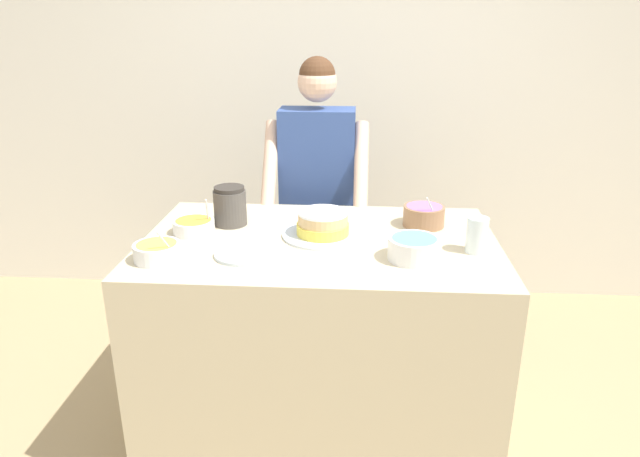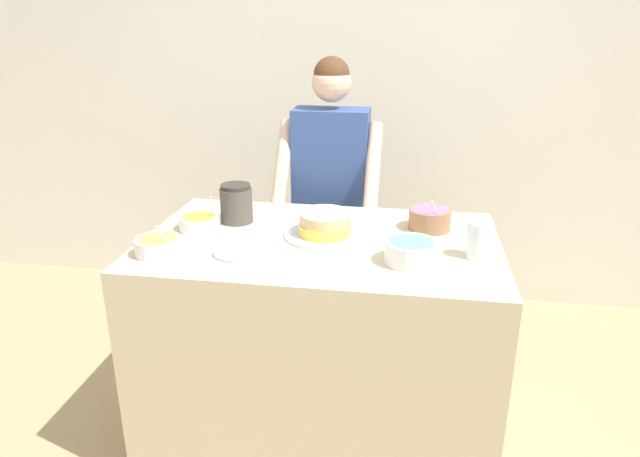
{
  "view_description": "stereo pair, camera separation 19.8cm",
  "coord_description": "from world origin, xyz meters",
  "px_view_note": "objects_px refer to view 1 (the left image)",
  "views": [
    {
      "loc": [
        0.15,
        -1.72,
        1.81
      ],
      "look_at": [
        0.0,
        0.41,
        1.02
      ],
      "focal_mm": 32.0,
      "sensor_mm": 36.0,
      "label": 1
    },
    {
      "loc": [
        0.35,
        -1.7,
        1.81
      ],
      "look_at": [
        0.0,
        0.41,
        1.02
      ],
      "focal_mm": 32.0,
      "sensor_mm": 36.0,
      "label": 2
    }
  ],
  "objects_px": {
    "frosting_bowl_orange": "(194,226)",
    "stoneware_jar": "(230,206)",
    "person_baker": "(317,184)",
    "frosting_bowl_blue": "(414,248)",
    "frosting_bowl_purple": "(424,215)",
    "ceramic_plate": "(244,254)",
    "cake": "(323,225)",
    "drinking_glass": "(477,235)",
    "frosting_bowl_yellow": "(157,251)"
  },
  "relations": [
    {
      "from": "frosting_bowl_yellow",
      "to": "ceramic_plate",
      "type": "height_order",
      "value": "frosting_bowl_yellow"
    },
    {
      "from": "frosting_bowl_blue",
      "to": "frosting_bowl_orange",
      "type": "bearing_deg",
      "value": 166.42
    },
    {
      "from": "ceramic_plate",
      "to": "frosting_bowl_orange",
      "type": "bearing_deg",
      "value": 138.85
    },
    {
      "from": "person_baker",
      "to": "ceramic_plate",
      "type": "relative_size",
      "value": 7.2
    },
    {
      "from": "frosting_bowl_blue",
      "to": "frosting_bowl_yellow",
      "type": "xyz_separation_m",
      "value": [
        -0.96,
        -0.07,
        -0.01
      ]
    },
    {
      "from": "frosting_bowl_orange",
      "to": "frosting_bowl_purple",
      "type": "height_order",
      "value": "frosting_bowl_orange"
    },
    {
      "from": "cake",
      "to": "person_baker",
      "type": "bearing_deg",
      "value": 96.18
    },
    {
      "from": "frosting_bowl_blue",
      "to": "frosting_bowl_yellow",
      "type": "relative_size",
      "value": 1.12
    },
    {
      "from": "frosting_bowl_purple",
      "to": "drinking_glass",
      "type": "bearing_deg",
      "value": -59.08
    },
    {
      "from": "frosting_bowl_orange",
      "to": "stoneware_jar",
      "type": "height_order",
      "value": "stoneware_jar"
    },
    {
      "from": "person_baker",
      "to": "frosting_bowl_blue",
      "type": "distance_m",
      "value": 0.99
    },
    {
      "from": "frosting_bowl_orange",
      "to": "stoneware_jar",
      "type": "distance_m",
      "value": 0.18
    },
    {
      "from": "person_baker",
      "to": "frosting_bowl_orange",
      "type": "xyz_separation_m",
      "value": [
        -0.47,
        -0.67,
        0.0
      ]
    },
    {
      "from": "frosting_bowl_purple",
      "to": "frosting_bowl_blue",
      "type": "bearing_deg",
      "value": -101.21
    },
    {
      "from": "cake",
      "to": "frosting_bowl_blue",
      "type": "relative_size",
      "value": 1.73
    },
    {
      "from": "stoneware_jar",
      "to": "frosting_bowl_purple",
      "type": "bearing_deg",
      "value": 2.84
    },
    {
      "from": "frosting_bowl_purple",
      "to": "ceramic_plate",
      "type": "xyz_separation_m",
      "value": [
        -0.72,
        -0.38,
        -0.04
      ]
    },
    {
      "from": "person_baker",
      "to": "frosting_bowl_yellow",
      "type": "xyz_separation_m",
      "value": [
        -0.53,
        -0.96,
        0.01
      ]
    },
    {
      "from": "frosting_bowl_yellow",
      "to": "ceramic_plate",
      "type": "relative_size",
      "value": 0.77
    },
    {
      "from": "person_baker",
      "to": "frosting_bowl_blue",
      "type": "bearing_deg",
      "value": -64.27
    },
    {
      "from": "cake",
      "to": "ceramic_plate",
      "type": "bearing_deg",
      "value": -141.88
    },
    {
      "from": "cake",
      "to": "stoneware_jar",
      "type": "distance_m",
      "value": 0.43
    },
    {
      "from": "drinking_glass",
      "to": "frosting_bowl_purple",
      "type": "bearing_deg",
      "value": 120.92
    },
    {
      "from": "frosting_bowl_blue",
      "to": "ceramic_plate",
      "type": "relative_size",
      "value": 0.86
    },
    {
      "from": "cake",
      "to": "frosting_bowl_blue",
      "type": "bearing_deg",
      "value": -31.67
    },
    {
      "from": "frosting_bowl_yellow",
      "to": "stoneware_jar",
      "type": "bearing_deg",
      "value": 65.24
    },
    {
      "from": "frosting_bowl_blue",
      "to": "stoneware_jar",
      "type": "height_order",
      "value": "stoneware_jar"
    },
    {
      "from": "frosting_bowl_blue",
      "to": "ceramic_plate",
      "type": "height_order",
      "value": "frosting_bowl_blue"
    },
    {
      "from": "frosting_bowl_orange",
      "to": "drinking_glass",
      "type": "height_order",
      "value": "frosting_bowl_orange"
    },
    {
      "from": "ceramic_plate",
      "to": "drinking_glass",
      "type": "bearing_deg",
      "value": 6.09
    },
    {
      "from": "stoneware_jar",
      "to": "frosting_bowl_yellow",
      "type": "bearing_deg",
      "value": -114.76
    },
    {
      "from": "frosting_bowl_orange",
      "to": "frosting_bowl_blue",
      "type": "bearing_deg",
      "value": -13.58
    },
    {
      "from": "frosting_bowl_yellow",
      "to": "frosting_bowl_purple",
      "type": "bearing_deg",
      "value": 23.61
    },
    {
      "from": "frosting_bowl_blue",
      "to": "ceramic_plate",
      "type": "distance_m",
      "value": 0.65
    },
    {
      "from": "cake",
      "to": "frosting_bowl_orange",
      "type": "relative_size",
      "value": 1.95
    },
    {
      "from": "cake",
      "to": "drinking_glass",
      "type": "bearing_deg",
      "value": -12.27
    },
    {
      "from": "stoneware_jar",
      "to": "drinking_glass",
      "type": "bearing_deg",
      "value": -13.62
    },
    {
      "from": "ceramic_plate",
      "to": "stoneware_jar",
      "type": "height_order",
      "value": "stoneware_jar"
    },
    {
      "from": "person_baker",
      "to": "stoneware_jar",
      "type": "xyz_separation_m",
      "value": [
        -0.34,
        -0.56,
        0.05
      ]
    },
    {
      "from": "frosting_bowl_orange",
      "to": "frosting_bowl_blue",
      "type": "height_order",
      "value": "frosting_bowl_orange"
    },
    {
      "from": "stoneware_jar",
      "to": "frosting_bowl_orange",
      "type": "bearing_deg",
      "value": -138.4
    },
    {
      "from": "cake",
      "to": "frosting_bowl_purple",
      "type": "distance_m",
      "value": 0.46
    },
    {
      "from": "frosting_bowl_orange",
      "to": "frosting_bowl_yellow",
      "type": "height_order",
      "value": "frosting_bowl_orange"
    },
    {
      "from": "cake",
      "to": "frosting_bowl_yellow",
      "type": "bearing_deg",
      "value": -153.93
    },
    {
      "from": "stoneware_jar",
      "to": "ceramic_plate",
      "type": "bearing_deg",
      "value": -69.91
    },
    {
      "from": "ceramic_plate",
      "to": "stoneware_jar",
      "type": "bearing_deg",
      "value": 110.09
    },
    {
      "from": "frosting_bowl_yellow",
      "to": "drinking_glass",
      "type": "relative_size",
      "value": 1.24
    },
    {
      "from": "person_baker",
      "to": "cake",
      "type": "relative_size",
      "value": 4.84
    },
    {
      "from": "cake",
      "to": "stoneware_jar",
      "type": "xyz_separation_m",
      "value": [
        -0.41,
        0.12,
        0.04
      ]
    },
    {
      "from": "cake",
      "to": "drinking_glass",
      "type": "relative_size",
      "value": 2.42
    }
  ]
}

